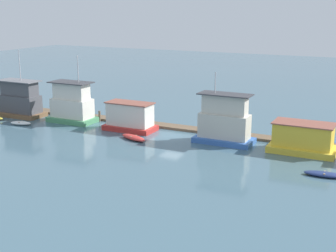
{
  "coord_description": "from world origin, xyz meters",
  "views": [
    {
      "loc": [
        23.63,
        -48.62,
        15.12
      ],
      "look_at": [
        0.0,
        -1.0,
        1.4
      ],
      "focal_mm": 50.0,
      "sensor_mm": 36.0,
      "label": 1
    }
  ],
  "objects_px": {
    "houseboat_brown": "(20,100)",
    "mooring_post_near_right": "(100,116)",
    "houseboat_blue": "(224,122)",
    "dinghy_navy": "(324,174)",
    "houseboat_red": "(130,117)",
    "dinghy_white": "(21,123)",
    "houseboat_yellow": "(303,139)",
    "houseboat_green": "(72,105)",
    "mooring_post_far_left": "(42,107)",
    "dinghy_red": "(134,138)"
  },
  "relations": [
    {
      "from": "dinghy_white",
      "to": "mooring_post_near_right",
      "type": "distance_m",
      "value": 10.25
    },
    {
      "from": "dinghy_navy",
      "to": "mooring_post_near_right",
      "type": "relative_size",
      "value": 2.6
    },
    {
      "from": "dinghy_red",
      "to": "mooring_post_far_left",
      "type": "distance_m",
      "value": 19.53
    },
    {
      "from": "houseboat_red",
      "to": "dinghy_white",
      "type": "relative_size",
      "value": 2.12
    },
    {
      "from": "houseboat_green",
      "to": "dinghy_navy",
      "type": "xyz_separation_m",
      "value": [
        33.5,
        -6.64,
        -2.09
      ]
    },
    {
      "from": "houseboat_brown",
      "to": "houseboat_red",
      "type": "distance_m",
      "value": 17.8
    },
    {
      "from": "houseboat_brown",
      "to": "mooring_post_near_right",
      "type": "height_order",
      "value": "houseboat_brown"
    },
    {
      "from": "dinghy_white",
      "to": "mooring_post_far_left",
      "type": "distance_m",
      "value": 6.53
    },
    {
      "from": "houseboat_green",
      "to": "dinghy_navy",
      "type": "bearing_deg",
      "value": -11.21
    },
    {
      "from": "houseboat_brown",
      "to": "houseboat_yellow",
      "type": "xyz_separation_m",
      "value": [
        38.85,
        0.5,
        -0.74
      ]
    },
    {
      "from": "houseboat_brown",
      "to": "houseboat_yellow",
      "type": "relative_size",
      "value": 1.35
    },
    {
      "from": "houseboat_red",
      "to": "dinghy_red",
      "type": "relative_size",
      "value": 1.58
    },
    {
      "from": "dinghy_white",
      "to": "dinghy_red",
      "type": "height_order",
      "value": "dinghy_red"
    },
    {
      "from": "houseboat_blue",
      "to": "mooring_post_near_right",
      "type": "bearing_deg",
      "value": 173.45
    },
    {
      "from": "houseboat_yellow",
      "to": "mooring_post_near_right",
      "type": "relative_size",
      "value": 4.81
    },
    {
      "from": "dinghy_white",
      "to": "houseboat_red",
      "type": "bearing_deg",
      "value": 16.12
    },
    {
      "from": "houseboat_blue",
      "to": "dinghy_white",
      "type": "bearing_deg",
      "value": -171.22
    },
    {
      "from": "houseboat_brown",
      "to": "houseboat_blue",
      "type": "relative_size",
      "value": 1.17
    },
    {
      "from": "houseboat_red",
      "to": "houseboat_brown",
      "type": "bearing_deg",
      "value": -179.45
    },
    {
      "from": "houseboat_yellow",
      "to": "houseboat_red",
      "type": "bearing_deg",
      "value": -179.1
    },
    {
      "from": "houseboat_red",
      "to": "dinghy_white",
      "type": "xyz_separation_m",
      "value": [
        -14.19,
        -4.1,
        -1.41
      ]
    },
    {
      "from": "houseboat_red",
      "to": "houseboat_yellow",
      "type": "distance_m",
      "value": 21.06
    },
    {
      "from": "houseboat_green",
      "to": "houseboat_blue",
      "type": "distance_m",
      "value": 21.55
    },
    {
      "from": "houseboat_green",
      "to": "dinghy_white",
      "type": "distance_m",
      "value": 7.02
    },
    {
      "from": "dinghy_red",
      "to": "mooring_post_near_right",
      "type": "relative_size",
      "value": 2.81
    },
    {
      "from": "houseboat_blue",
      "to": "houseboat_yellow",
      "type": "distance_m",
      "value": 8.73
    },
    {
      "from": "houseboat_red",
      "to": "dinghy_navy",
      "type": "height_order",
      "value": "houseboat_red"
    },
    {
      "from": "houseboat_brown",
      "to": "dinghy_red",
      "type": "bearing_deg",
      "value": -9.62
    },
    {
      "from": "houseboat_red",
      "to": "houseboat_blue",
      "type": "bearing_deg",
      "value": 0.02
    },
    {
      "from": "houseboat_brown",
      "to": "dinghy_navy",
      "type": "relative_size",
      "value": 2.5
    },
    {
      "from": "dinghy_white",
      "to": "dinghy_navy",
      "type": "distance_m",
      "value": 38.58
    },
    {
      "from": "houseboat_red",
      "to": "houseboat_yellow",
      "type": "relative_size",
      "value": 0.93
    },
    {
      "from": "houseboat_red",
      "to": "dinghy_navy",
      "type": "xyz_separation_m",
      "value": [
        24.34,
        -6.29,
        -1.43
      ]
    },
    {
      "from": "houseboat_green",
      "to": "mooring_post_near_right",
      "type": "height_order",
      "value": "houseboat_green"
    },
    {
      "from": "houseboat_brown",
      "to": "mooring_post_far_left",
      "type": "bearing_deg",
      "value": 52.3
    },
    {
      "from": "dinghy_navy",
      "to": "mooring_post_far_left",
      "type": "bearing_deg",
      "value": 168.23
    },
    {
      "from": "houseboat_red",
      "to": "mooring_post_far_left",
      "type": "relative_size",
      "value": 3.17
    },
    {
      "from": "houseboat_red",
      "to": "mooring_post_near_right",
      "type": "xyz_separation_m",
      "value": [
        -6.05,
        2.12,
        -0.93
      ]
    },
    {
      "from": "houseboat_brown",
      "to": "houseboat_blue",
      "type": "bearing_deg",
      "value": 0.33
    },
    {
      "from": "mooring_post_far_left",
      "to": "mooring_post_near_right",
      "type": "relative_size",
      "value": 1.41
    },
    {
      "from": "houseboat_brown",
      "to": "mooring_post_near_right",
      "type": "bearing_deg",
      "value": 11.03
    },
    {
      "from": "dinghy_navy",
      "to": "mooring_post_far_left",
      "type": "height_order",
      "value": "mooring_post_far_left"
    },
    {
      "from": "houseboat_yellow",
      "to": "dinghy_white",
      "type": "bearing_deg",
      "value": -172.84
    },
    {
      "from": "houseboat_brown",
      "to": "dinghy_navy",
      "type": "xyz_separation_m",
      "value": [
        42.12,
        -6.12,
        -2.0
      ]
    },
    {
      "from": "dinghy_white",
      "to": "dinghy_navy",
      "type": "relative_size",
      "value": 0.81
    },
    {
      "from": "houseboat_blue",
      "to": "dinghy_navy",
      "type": "xyz_separation_m",
      "value": [
        11.96,
        -6.3,
        -2.16
      ]
    },
    {
      "from": "houseboat_blue",
      "to": "dinghy_red",
      "type": "xyz_separation_m",
      "value": [
        -9.75,
        -3.63,
        -2.11
      ]
    },
    {
      "from": "houseboat_red",
      "to": "dinghy_navy",
      "type": "distance_m",
      "value": 25.18
    },
    {
      "from": "dinghy_white",
      "to": "mooring_post_near_right",
      "type": "xyz_separation_m",
      "value": [
        8.14,
        6.22,
        0.48
      ]
    },
    {
      "from": "houseboat_red",
      "to": "mooring_post_far_left",
      "type": "bearing_deg",
      "value": 172.46
    }
  ]
}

